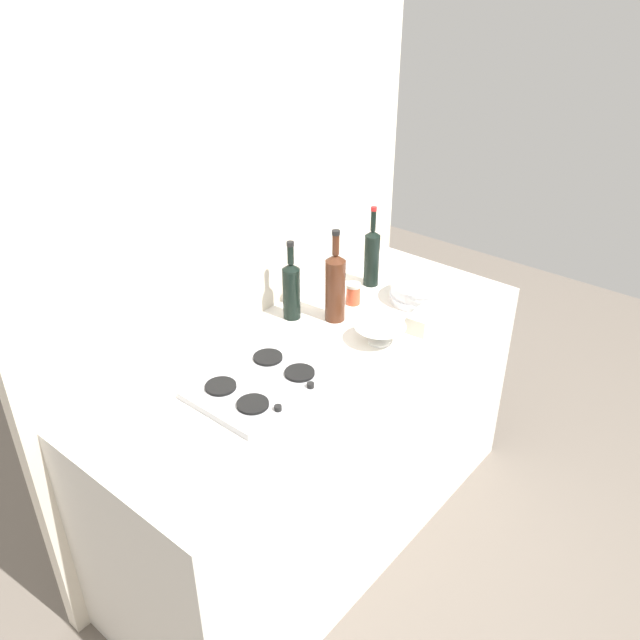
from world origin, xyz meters
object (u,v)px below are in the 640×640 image
at_px(stovetop_hob, 261,383).
at_px(wine_bottle_mid_left, 291,289).
at_px(plate_stack, 421,291).
at_px(mixing_bowl, 380,333).
at_px(wine_bottle_mid_right, 372,256).
at_px(wine_bottle_leftmost, 335,286).
at_px(condiment_jar_front, 353,294).
at_px(butter_dish, 424,320).

height_order(stovetop_hob, wine_bottle_mid_left, wine_bottle_mid_left).
height_order(plate_stack, mixing_bowl, plate_stack).
bearing_deg(plate_stack, wine_bottle_mid_left, 144.65).
distance_m(plate_stack, wine_bottle_mid_right, 0.26).
xyz_separation_m(wine_bottle_leftmost, condiment_jar_front, (0.14, 0.02, -0.10)).
relative_size(wine_bottle_leftmost, butter_dish, 2.51).
relative_size(stovetop_hob, plate_stack, 1.72).
xyz_separation_m(stovetop_hob, wine_bottle_mid_left, (0.41, 0.23, 0.11)).
xyz_separation_m(stovetop_hob, butter_dish, (0.66, -0.21, 0.02)).
bearing_deg(wine_bottle_mid_left, butter_dish, -59.77).
relative_size(wine_bottle_mid_left, mixing_bowl, 1.69).
bearing_deg(mixing_bowl, wine_bottle_mid_left, 100.25).
bearing_deg(stovetop_hob, wine_bottle_mid_left, 29.35).
distance_m(plate_stack, mixing_bowl, 0.38).
height_order(wine_bottle_mid_left, wine_bottle_mid_right, wine_bottle_mid_right).
distance_m(wine_bottle_mid_right, butter_dish, 0.42).
xyz_separation_m(wine_bottle_mid_left, wine_bottle_mid_right, (0.42, -0.07, 0.01)).
relative_size(plate_stack, condiment_jar_front, 2.90).
height_order(wine_bottle_mid_right, butter_dish, wine_bottle_mid_right).
relative_size(wine_bottle_mid_right, mixing_bowl, 1.85).
xyz_separation_m(plate_stack, butter_dish, (-0.18, -0.13, -0.01)).
height_order(stovetop_hob, wine_bottle_mid_right, wine_bottle_mid_right).
bearing_deg(wine_bottle_leftmost, wine_bottle_mid_right, 11.47).
bearing_deg(plate_stack, wine_bottle_mid_right, 93.54).
distance_m(plate_stack, wine_bottle_mid_left, 0.54).
distance_m(wine_bottle_mid_right, mixing_bowl, 0.48).
xyz_separation_m(plate_stack, condiment_jar_front, (-0.20, 0.20, 0.00)).
height_order(wine_bottle_mid_left, mixing_bowl, wine_bottle_mid_left).
relative_size(wine_bottle_mid_left, wine_bottle_mid_right, 0.91).
xyz_separation_m(plate_stack, wine_bottle_mid_right, (-0.01, 0.24, 0.09)).
relative_size(wine_bottle_leftmost, wine_bottle_mid_right, 1.06).
relative_size(wine_bottle_mid_right, condiment_jar_front, 3.93).
bearing_deg(plate_stack, mixing_bowl, -171.20).
distance_m(plate_stack, butter_dish, 0.22).
bearing_deg(stovetop_hob, wine_bottle_mid_right, 10.80).
relative_size(stovetop_hob, wine_bottle_mid_left, 1.38).
xyz_separation_m(wine_bottle_mid_right, condiment_jar_front, (-0.18, -0.05, -0.09)).
height_order(plate_stack, wine_bottle_leftmost, wine_bottle_leftmost).
xyz_separation_m(wine_bottle_mid_left, condiment_jar_front, (0.24, -0.12, -0.08)).
bearing_deg(mixing_bowl, condiment_jar_front, 55.57).
distance_m(stovetop_hob, wine_bottle_mid_left, 0.48).
xyz_separation_m(wine_bottle_leftmost, wine_bottle_mid_left, (-0.10, 0.14, -0.02)).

